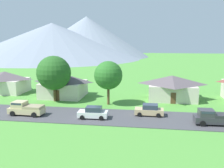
# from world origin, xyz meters

# --- Properties ---
(road_strip) EXTENTS (160.00, 7.82, 0.08)m
(road_strip) POSITION_xyz_m (0.00, 31.75, 0.04)
(road_strip) COLOR #424247
(road_strip) RESTS_ON ground
(mountain_far_east_ridge) EXTENTS (78.75, 78.75, 25.09)m
(mountain_far_east_ridge) POSITION_xyz_m (-35.02, 155.10, 12.55)
(mountain_far_east_ridge) COLOR gray
(mountain_far_east_ridge) RESTS_ON ground
(mountain_west_ridge) EXTENTS (101.90, 101.90, 20.14)m
(mountain_west_ridge) POSITION_xyz_m (-50.83, 136.94, 10.07)
(mountain_west_ridge) COLOR gray
(mountain_west_ridge) RESTS_ON ground
(house_leftmost) EXTENTS (9.01, 6.99, 4.46)m
(house_leftmost) POSITION_xyz_m (-24.99, 45.38, 2.31)
(house_leftmost) COLOR beige
(house_leftmost) RESTS_ON ground
(house_left_center) EXTENTS (8.64, 7.83, 4.53)m
(house_left_center) POSITION_xyz_m (-11.48, 43.45, 2.34)
(house_left_center) COLOR beige
(house_left_center) RESTS_ON ground
(house_right_center) EXTENTS (9.24, 7.79, 4.50)m
(house_right_center) POSITION_xyz_m (9.39, 44.43, 2.33)
(house_right_center) COLOR beige
(house_right_center) RESTS_ON ground
(tree_left_of_center) EXTENTS (6.15, 6.15, 8.28)m
(tree_left_of_center) POSITION_xyz_m (-11.80, 39.54, 5.20)
(tree_left_of_center) COLOR brown
(tree_left_of_center) RESTS_ON ground
(tree_center) EXTENTS (4.86, 4.86, 7.55)m
(tree_center) POSITION_xyz_m (-1.76, 38.75, 5.10)
(tree_center) COLOR brown
(tree_center) RESTS_ON ground
(parked_car_white_mid_east) EXTENTS (4.27, 2.22, 1.68)m
(parked_car_white_mid_east) POSITION_xyz_m (-2.63, 30.70, 0.87)
(parked_car_white_mid_east) COLOR white
(parked_car_white_mid_east) RESTS_ON road_strip
(parked_car_tan_east_end) EXTENTS (4.22, 2.12, 1.68)m
(parked_car_tan_east_end) POSITION_xyz_m (5.29, 33.22, 0.87)
(parked_car_tan_east_end) COLOR tan
(parked_car_tan_east_end) RESTS_ON road_strip
(pickup_truck_charcoal_west_side) EXTENTS (5.26, 2.45, 1.99)m
(pickup_truck_charcoal_west_side) POSITION_xyz_m (13.65, 30.47, 1.06)
(pickup_truck_charcoal_west_side) COLOR #333338
(pickup_truck_charcoal_west_side) RESTS_ON road_strip
(pickup_truck_sand_east_side) EXTENTS (5.27, 2.48, 1.99)m
(pickup_truck_sand_east_side) POSITION_xyz_m (-12.92, 30.78, 1.06)
(pickup_truck_sand_east_side) COLOR #C6B284
(pickup_truck_sand_east_side) RESTS_ON road_strip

